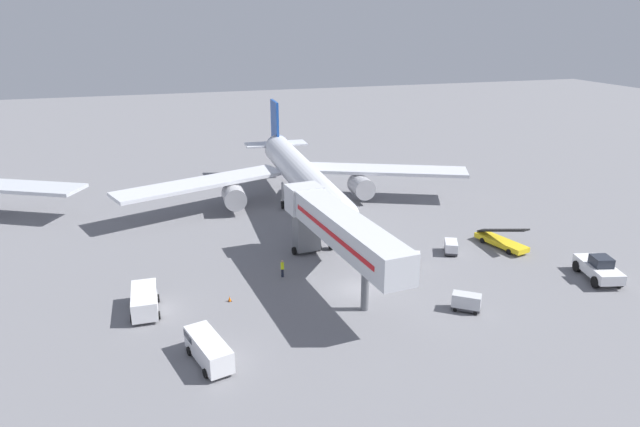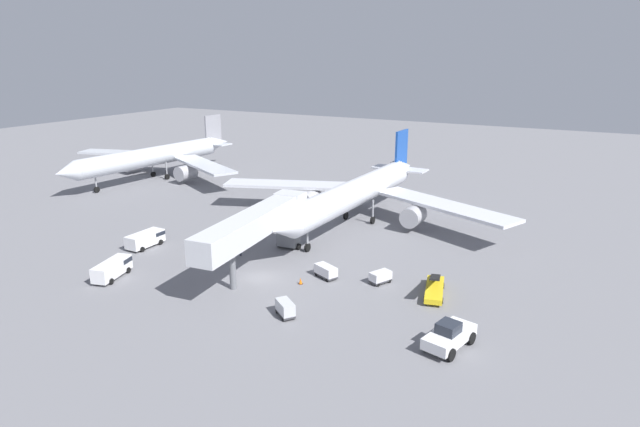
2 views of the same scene
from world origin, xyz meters
name	(u,v)px [view 1 (image 1 of 2)]	position (x,y,z in m)	size (l,w,h in m)	color
ground_plane	(358,289)	(0.00, 0.00, 0.00)	(300.00, 300.00, 0.00)	slate
airplane_at_gate	(300,174)	(1.07, 24.19, 4.58)	(47.06, 42.93, 11.78)	silver
jet_bridge	(336,227)	(-1.43, 2.31, 5.48)	(5.31, 21.58, 7.26)	silver
pushback_tug	(599,268)	(22.65, -4.80, 1.13)	(3.69, 5.88, 2.42)	white
belt_loader_truck	(501,241)	(18.51, 4.89, 0.75)	(3.24, 6.48, 3.05)	yellow
service_van_near_right	(145,299)	(-18.81, 1.48, 1.10)	(2.43, 5.11, 1.90)	white
service_van_outer_left	(208,348)	(-14.55, -7.67, 1.11)	(3.12, 5.59, 1.92)	white
baggage_cart_far_center	(451,247)	(12.44, 5.02, 0.74)	(2.17, 2.66, 1.32)	#38383D
baggage_cart_mid_left	(406,258)	(6.49, 3.49, 0.79)	(3.05, 2.34, 1.42)	#38383D
baggage_cart_mid_center	(466,302)	(7.38, -6.52, 0.85)	(2.62, 2.39, 1.53)	#38383D
ground_crew_worker_foreground	(282,268)	(-6.05, 4.57, 0.93)	(0.40, 0.40, 1.76)	#1E2333
safety_cone_alpha	(403,276)	(4.87, 0.66, 0.35)	(0.46, 0.46, 0.70)	black
safety_cone_bravo	(230,299)	(-11.68, 1.09, 0.24)	(0.32, 0.32, 0.49)	black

